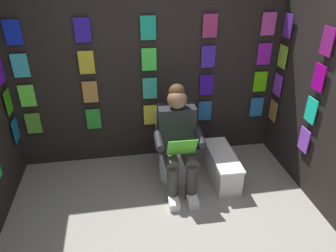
% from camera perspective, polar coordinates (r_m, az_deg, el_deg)
% --- Properties ---
extents(display_wall_back, '(3.29, 0.14, 2.04)m').
position_cam_1_polar(display_wall_back, '(3.87, -3.45, 8.22)').
color(display_wall_back, black).
rests_on(display_wall_back, ground).
extents(display_wall_left, '(0.14, 1.83, 2.04)m').
position_cam_1_polar(display_wall_left, '(3.58, 25.69, 3.68)').
color(display_wall_left, black).
rests_on(display_wall_left, ground).
extents(toilet, '(0.41, 0.56, 0.77)m').
position_cam_1_polar(toilet, '(3.74, 1.15, -4.35)').
color(toilet, white).
rests_on(toilet, ground).
extents(person_reading, '(0.53, 0.69, 1.19)m').
position_cam_1_polar(person_reading, '(3.41, 1.83, -2.52)').
color(person_reading, black).
rests_on(person_reading, ground).
extents(comic_longbox_near, '(0.28, 0.75, 0.34)m').
position_cam_1_polar(comic_longbox_near, '(3.80, 9.67, -7.10)').
color(comic_longbox_near, white).
rests_on(comic_longbox_near, ground).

